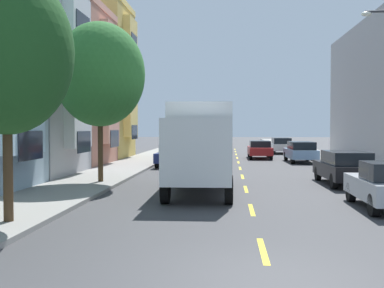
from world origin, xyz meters
TOP-DOWN VIEW (x-y plane):
  - ground_plane at (0.00, 30.00)m, footprint 160.00×160.00m
  - sidewalk_left at (-7.10, 28.00)m, footprint 3.20×120.00m
  - sidewalk_right at (7.10, 28.00)m, footprint 3.20×120.00m
  - lane_centerline_dashes at (0.00, 24.50)m, footprint 0.14×47.20m
  - townhouse_fourth_terracotta at (-14.53, 23.23)m, footprint 12.48×6.59m
  - townhouse_fifth_mustard at (-14.85, 30.02)m, footprint 13.12×6.59m
  - street_tree_nearest at (-6.40, 4.00)m, footprint 3.41×3.41m
  - street_tree_second at (-6.40, 13.14)m, footprint 3.99×3.99m
  - delivery_box_truck at (-1.80, 11.30)m, footprint 2.47×7.90m
  - parked_sedan_forest at (-4.40, 30.15)m, footprint 1.92×4.55m
  - parked_wagon_black at (4.39, 13.80)m, footprint 1.92×4.74m
  - parked_wagon_white at (4.29, 38.89)m, footprint 1.84×4.71m
  - parked_sedan_navy at (-4.30, 23.24)m, footprint 1.90×4.54m
  - parked_wagon_sky at (4.45, 27.30)m, footprint 1.94×4.75m
  - parked_wagon_teal at (-4.44, 50.68)m, footprint 1.89×4.73m
  - moving_red_sedan at (1.80, 31.37)m, footprint 1.80×4.50m

SIDE VIEW (x-z plane):
  - ground_plane at x=0.00m, z-range 0.00..0.00m
  - lane_centerline_dashes at x=0.00m, z-range 0.00..0.01m
  - sidewalk_left at x=-7.10m, z-range 0.00..0.14m
  - sidewalk_right at x=7.10m, z-range 0.00..0.14m
  - parked_sedan_forest at x=-4.40m, z-range 0.03..1.46m
  - parked_sedan_navy at x=-4.30m, z-range 0.03..1.46m
  - moving_red_sedan at x=1.80m, z-range 0.03..1.46m
  - parked_wagon_black at x=4.39m, z-range 0.05..1.55m
  - parked_wagon_white at x=4.29m, z-range 0.05..1.55m
  - parked_wagon_sky at x=4.45m, z-range 0.05..1.55m
  - parked_wagon_teal at x=-4.44m, z-range 0.05..1.55m
  - delivery_box_truck at x=-1.80m, z-range 0.22..3.70m
  - street_tree_nearest at x=-6.40m, z-range 1.25..7.74m
  - street_tree_second at x=-6.40m, z-range 1.36..8.42m
  - townhouse_fourth_terracotta at x=-14.53m, z-range -0.20..10.19m
  - townhouse_fifth_mustard at x=-14.85m, z-range -0.20..12.12m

